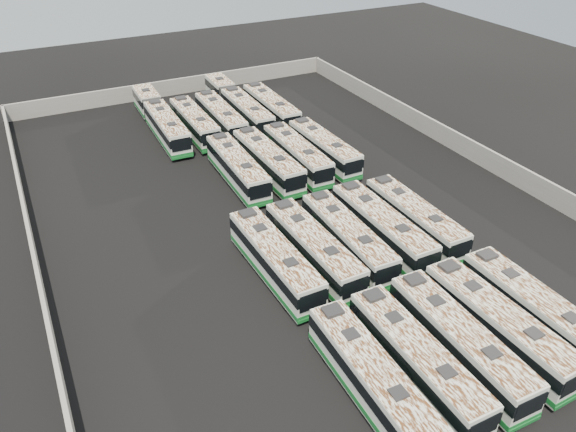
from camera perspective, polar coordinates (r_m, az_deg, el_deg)
The scene contains 21 objects.
ground at distance 51.61m, azimuth 1.06°, elevation -0.03°, with size 140.00×140.00×0.00m, color black.
perimeter_wall at distance 51.03m, azimuth 1.07°, elevation 1.01°, with size 45.20×73.20×2.20m.
bus_front_far_left at distance 34.94m, azimuth 8.47°, elevation -16.01°, with size 2.70×11.56×3.24m.
bus_front_left at distance 36.45m, azimuth 12.89°, elevation -14.03°, with size 2.51×11.61×3.27m.
bus_front_center at distance 38.18m, azimuth 16.95°, elevation -12.13°, with size 2.75×11.88×3.33m.
bus_front_right at distance 40.15m, azimuth 20.50°, elevation -10.32°, with size 2.82×11.96×3.35m.
bus_front_far_right at distance 42.26m, azimuth 23.78°, elevation -8.78°, with size 2.52×11.76×3.31m.
bus_midfront_far_left at distance 43.28m, azimuth -1.35°, elevation -4.43°, with size 2.71×11.84×3.32m.
bus_midfront_left at distance 44.45m, azimuth 2.59°, elevation -3.35°, with size 2.78×11.87×3.33m.
bus_midfront_center at distance 45.97m, azimuth 6.06°, elevation -2.23°, with size 2.73×11.64×3.26m.
bus_midfront_right at distance 47.55m, azimuth 9.51°, elevation -1.15°, with size 2.56×11.98×3.37m.
bus_midfront_far_right at distance 49.45m, azimuth 12.72°, elevation -0.23°, with size 2.43×11.49×3.24m.
bus_midback_left at distance 56.55m, azimuth -5.16°, elevation 4.89°, with size 2.77×11.82×3.31m.
bus_midback_center at distance 57.66m, azimuth -2.06°, elevation 5.60°, with size 2.76×12.01×3.37m.
bus_midback_right at distance 59.06m, azimuth 0.92°, elevation 6.25°, with size 2.64×11.70×3.29m.
bus_midback_far_right at distance 60.67m, azimuth 3.66°, elevation 6.89°, with size 2.67×11.51×3.23m.
bus_back_far_left at distance 69.81m, azimuth -12.86°, elevation 9.66°, with size 2.91×18.26×3.30m.
bus_back_left at distance 67.78m, azimuth -9.47°, elevation 9.32°, with size 2.45×11.50×3.24m.
bus_back_center at distance 68.71m, azimuth -6.84°, elevation 9.89°, with size 2.73×11.88×3.34m.
bus_back_right at distance 72.69m, azimuth -5.14°, elevation 11.24°, with size 2.79×18.14×3.28m.
bus_back_far_right at distance 71.08m, azimuth -1.74°, elevation 10.90°, with size 2.64×11.98×3.37m.
Camera 1 is at (-20.61, -38.50, 27.51)m, focal length 35.00 mm.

